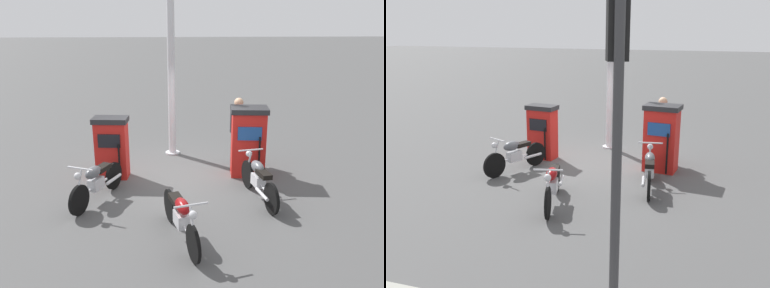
# 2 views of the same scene
# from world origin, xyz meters

# --- Properties ---
(ground_plane) EXTENTS (120.00, 120.00, 0.00)m
(ground_plane) POSITION_xyz_m (0.00, 0.00, 0.00)
(ground_plane) COLOR #4C4C4C
(fuel_pump_near) EXTENTS (0.59, 0.85, 1.48)m
(fuel_pump_near) POSITION_xyz_m (-0.16, -1.63, 0.75)
(fuel_pump_near) COLOR red
(fuel_pump_near) RESTS_ON ground
(fuel_pump_far) EXTENTS (0.73, 0.93, 1.69)m
(fuel_pump_far) POSITION_xyz_m (-0.16, 1.63, 0.86)
(fuel_pump_far) COLOR red
(fuel_pump_far) RESTS_ON ground
(motorcycle_near_pump) EXTENTS (1.82, 0.90, 0.95)m
(motorcycle_near_pump) POSITION_xyz_m (1.18, -1.78, 0.46)
(motorcycle_near_pump) COLOR black
(motorcycle_near_pump) RESTS_ON ground
(motorcycle_far_pump) EXTENTS (1.92, 0.58, 0.96)m
(motorcycle_far_pump) POSITION_xyz_m (1.24, 1.61, 0.47)
(motorcycle_far_pump) COLOR black
(motorcycle_far_pump) RESTS_ON ground
(motorcycle_extra) EXTENTS (1.99, 0.73, 0.95)m
(motorcycle_extra) POSITION_xyz_m (2.81, -0.06, 0.48)
(motorcycle_extra) COLOR black
(motorcycle_extra) RESTS_ON ground
(attendant_person) EXTENTS (0.42, 0.51, 1.76)m
(attendant_person) POSITION_xyz_m (-0.94, 1.50, 1.02)
(attendant_person) COLOR #1E1E2D
(attendant_person) RESTS_ON ground
(canopy_support_pole) EXTENTS (0.40, 0.40, 4.19)m
(canopy_support_pole) POSITION_xyz_m (-1.83, -0.19, 2.02)
(canopy_support_pole) COLOR silver
(canopy_support_pole) RESTS_ON ground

